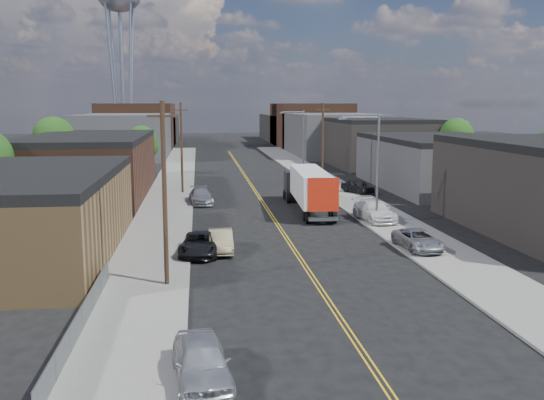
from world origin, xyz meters
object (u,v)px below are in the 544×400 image
object	(u,v)px
car_left_d	(201,196)
water_tower	(119,2)
semi_truck	(307,186)
car_left_a	(201,362)
car_left_c	(200,244)
car_right_lot_a	(418,240)
car_right_lot_c	(358,186)
car_right_lot_b	(374,211)
car_left_b	(221,241)

from	to	relation	value
car_left_d	water_tower	bearing A→B (deg)	97.74
semi_truck	car_left_a	distance (m)	36.21
water_tower	car_left_c	bearing A→B (deg)	-80.46
car_right_lot_a	water_tower	bearing A→B (deg)	103.68
car_left_c	car_right_lot_a	world-z (taller)	car_right_lot_a
car_left_c	car_right_lot_c	bearing A→B (deg)	62.65
car_left_c	water_tower	bearing A→B (deg)	106.57
car_left_d	car_right_lot_b	size ratio (longest dim) A/B	0.94
car_left_a	car_left_d	world-z (taller)	car_left_a
car_left_a	car_right_lot_c	size ratio (longest dim) A/B	1.13
car_right_lot_c	car_right_lot_a	bearing A→B (deg)	-122.85
car_right_lot_a	car_left_a	bearing A→B (deg)	-133.32
semi_truck	car_left_a	world-z (taller)	semi_truck
car_left_c	car_left_d	bearing A→B (deg)	96.67
car_right_lot_b	car_right_lot_c	size ratio (longest dim) A/B	1.31
car_left_b	car_right_lot_c	xyz separation A→B (m)	(16.00, 24.69, 0.13)
car_left_a	car_right_lot_c	distance (m)	47.41
car_left_b	car_left_c	bearing A→B (deg)	-153.72
car_left_c	car_right_lot_a	size ratio (longest dim) A/B	1.11
semi_truck	car_left_d	bearing A→B (deg)	157.06
car_right_lot_c	car_left_c	bearing A→B (deg)	-151.13
car_left_c	car_left_d	xyz separation A→B (m)	(0.13, 20.83, 0.03)
semi_truck	car_left_d	xyz separation A→B (m)	(-9.86, 4.83, -1.47)
semi_truck	car_left_d	world-z (taller)	semi_truck
car_left_a	car_left_c	distance (m)	18.75
car_right_lot_a	car_right_lot_c	bearing A→B (deg)	79.76
water_tower	semi_truck	bearing A→B (deg)	-71.61
car_left_a	car_left_c	world-z (taller)	car_left_a
car_left_a	water_tower	bearing A→B (deg)	92.25
car_left_c	car_right_lot_c	world-z (taller)	car_right_lot_c
car_left_b	car_left_d	distance (m)	20.21
car_left_b	car_right_lot_c	distance (m)	29.42
car_left_d	car_right_lot_a	bearing A→B (deg)	-60.93
water_tower	car_right_lot_c	distance (m)	81.07
car_left_a	car_right_lot_b	bearing A→B (deg)	56.95
semi_truck	car_right_lot_c	bearing A→B (deg)	54.94
car_left_c	car_right_lot_a	xyz separation A→B (m)	(14.55, -0.84, 0.08)
car_left_b	car_left_c	size ratio (longest dim) A/B	0.85
water_tower	car_right_lot_a	xyz separation A→B (m)	(30.20, -94.00, -29.83)
car_left_a	car_left_b	world-z (taller)	car_left_a
car_left_c	car_right_lot_c	distance (m)	30.72
car_right_lot_c	car_left_a	bearing A→B (deg)	-138.28
car_left_b	car_right_lot_b	xyz separation A→B (m)	(13.20, 8.80, 0.22)
car_left_c	car_right_lot_a	bearing A→B (deg)	3.72
car_left_a	car_right_lot_c	bearing A→B (deg)	62.79
semi_truck	car_right_lot_a	bearing A→B (deg)	-71.73
car_left_a	car_left_c	xyz separation A→B (m)	(0.05, 18.75, -0.08)
car_left_c	car_right_lot_b	bearing A→B (deg)	40.05
car_left_b	car_left_d	bearing A→B (deg)	93.68
water_tower	semi_truck	world-z (taller)	water_tower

